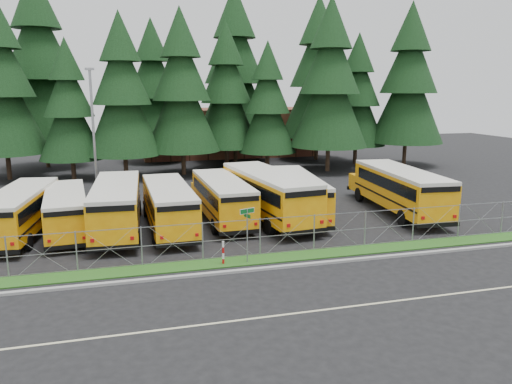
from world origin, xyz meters
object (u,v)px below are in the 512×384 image
bus_0 (22,213)px  bus_6 (295,196)px  bus_east (398,191)px  bus_1 (66,212)px  bus_3 (168,207)px  bus_4 (221,199)px  light_standard (93,128)px  bus_5 (266,196)px  street_sign (247,224)px  striped_bollard (223,253)px  bus_2 (117,207)px

bus_0 → bus_6: size_ratio=0.97×
bus_east → bus_1: bearing=-176.8°
bus_3 → bus_4: bearing=18.4°
bus_3 → bus_6: bus_6 is taller
bus_0 → bus_east: (24.28, -0.89, 0.18)m
bus_0 → light_standard: bearing=77.2°
bus_0 → bus_5: 14.93m
bus_0 → bus_6: bus_6 is taller
bus_5 → street_sign: bearing=-119.2°
bus_1 → bus_4: 9.58m
bus_0 → bus_5: bearing=6.2°
bus_5 → bus_6: 2.09m
bus_4 → bus_0: bearing=-179.4°
bus_1 → bus_6: size_ratio=0.90×
bus_1 → street_sign: bearing=-46.6°
street_sign → striped_bollard: (-1.20, 0.12, -1.43)m
bus_3 → street_sign: 7.97m
bus_2 → light_standard: (-1.60, 11.17, 4.01)m
bus_6 → bus_east: (7.27, -0.85, 0.13)m
bus_4 → bus_5: bearing=-10.8°
bus_5 → bus_6: bus_5 is taller
bus_0 → street_sign: street_sign is taller
bus_4 → bus_6: bus_6 is taller
bus_4 → bus_5: size_ratio=0.87×
bus_5 → bus_1: bearing=173.2°
bus_4 → bus_east: bearing=-6.9°
bus_5 → striped_bollard: size_ratio=10.21×
bus_4 → striped_bollard: 8.63m
bus_1 → bus_3: (5.98, -0.81, 0.11)m
bus_3 → bus_east: 15.85m
bus_6 → bus_5: bearing=-170.2°
bus_2 → bus_6: bus_2 is taller
bus_5 → light_standard: (-11.13, 10.84, 3.90)m
bus_2 → street_sign: (6.18, -7.73, 0.54)m
bus_6 → bus_2: bearing=-171.0°
bus_6 → light_standard: size_ratio=1.08×
bus_1 → street_sign: 12.23m
bus_0 → bus_3: bus_3 is taller
street_sign → light_standard: light_standard is taller
bus_4 → street_sign: (-0.43, -8.56, 0.64)m
bus_east → street_sign: bearing=-144.8°
bus_4 → bus_2: bearing=-173.9°
bus_2 → bus_east: bearing=1.7°
bus_5 → bus_2: bearing=175.4°
bus_2 → bus_6: 11.61m
bus_2 → bus_3: 3.05m
street_sign → bus_2: bearing=128.6°
bus_4 → striped_bollard: (-1.62, -8.44, -0.80)m
bus_2 → street_sign: size_ratio=4.06×
striped_bollard → bus_4: bearing=79.1°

